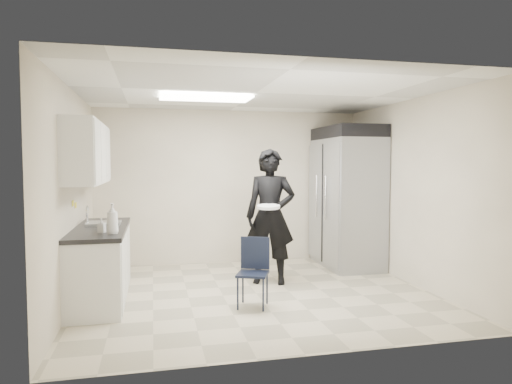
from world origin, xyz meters
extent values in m
plane|color=#C0B497|center=(0.00, 0.00, 0.00)|extent=(4.50, 4.50, 0.00)
plane|color=white|center=(0.00, 0.00, 2.60)|extent=(4.50, 4.50, 0.00)
plane|color=beige|center=(0.00, 2.00, 1.30)|extent=(4.50, 0.00, 4.50)
plane|color=beige|center=(-2.25, 0.00, 1.30)|extent=(0.00, 4.00, 4.00)
plane|color=beige|center=(2.25, 0.00, 1.30)|extent=(0.00, 4.00, 4.00)
cube|color=white|center=(-0.60, 0.40, 2.57)|extent=(1.20, 0.60, 0.02)
cube|color=silver|center=(-1.95, 0.20, 0.43)|extent=(0.60, 1.90, 0.86)
cube|color=black|center=(-1.95, 0.20, 0.89)|extent=(0.64, 1.95, 0.05)
cube|color=gray|center=(-1.93, 0.45, 0.87)|extent=(0.42, 0.40, 0.14)
cylinder|color=silver|center=(-2.13, 0.45, 1.02)|extent=(0.02, 0.02, 0.24)
cube|color=silver|center=(-2.08, 0.20, 1.83)|extent=(0.35, 1.80, 0.75)
cube|color=black|center=(-2.14, 1.35, 1.62)|extent=(0.22, 0.30, 0.35)
cube|color=yellow|center=(-2.24, 0.10, 1.22)|extent=(0.00, 0.12, 0.07)
cube|color=yellow|center=(-2.24, 0.30, 1.18)|extent=(0.00, 0.12, 0.07)
cube|color=gray|center=(1.83, 1.27, 1.05)|extent=(0.80, 1.35, 2.10)
cube|color=black|center=(1.83, 1.27, 2.20)|extent=(0.80, 1.35, 0.20)
cube|color=black|center=(-0.16, -0.53, 0.39)|extent=(0.46, 0.46, 0.79)
imported|color=black|center=(0.31, 0.48, 0.95)|extent=(0.82, 0.68, 1.91)
cylinder|color=white|center=(0.23, 0.25, 1.11)|extent=(0.40, 0.40, 0.04)
imported|color=white|center=(-1.75, -0.42, 1.08)|extent=(0.17, 0.17, 0.34)
imported|color=silver|center=(-1.88, -0.30, 0.99)|extent=(0.09, 0.09, 0.17)
camera|label=1|loc=(-1.30, -5.72, 1.69)|focal=32.00mm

